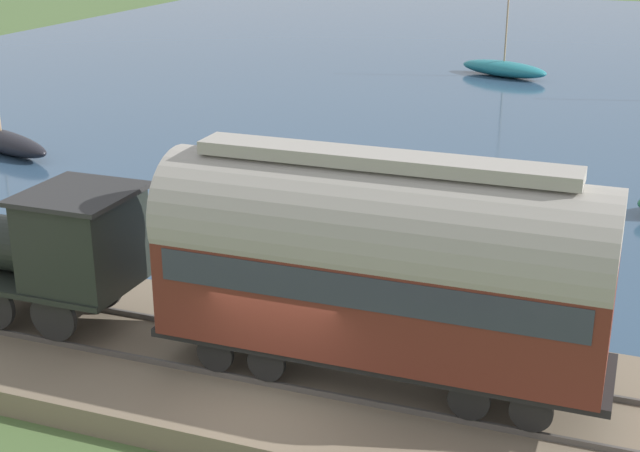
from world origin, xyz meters
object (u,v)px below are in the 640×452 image
(rowboat_near_shore, at_px, (328,280))
(rowboat_mid_harbor, at_px, (242,214))
(steam_locomotive, at_px, (33,244))
(sailboat_black, at_px, (2,140))
(sailboat_teal, at_px, (504,68))
(passenger_coach, at_px, (380,261))
(rowboat_far_out, at_px, (508,224))

(rowboat_near_shore, relative_size, rowboat_mid_harbor, 1.31)
(steam_locomotive, relative_size, sailboat_black, 0.97)
(sailboat_black, bearing_deg, sailboat_teal, -13.88)
(steam_locomotive, bearing_deg, sailboat_black, 41.80)
(rowboat_near_shore, bearing_deg, steam_locomotive, 151.62)
(sailboat_black, height_order, rowboat_near_shore, sailboat_black)
(steam_locomotive, height_order, passenger_coach, passenger_coach)
(passenger_coach, relative_size, rowboat_near_shore, 3.12)
(steam_locomotive, distance_m, sailboat_teal, 36.78)
(rowboat_near_shore, distance_m, rowboat_mid_harbor, 5.93)
(steam_locomotive, relative_size, passenger_coach, 0.72)
(rowboat_far_out, bearing_deg, rowboat_mid_harbor, 157.59)
(steam_locomotive, distance_m, sailboat_black, 17.64)
(passenger_coach, relative_size, rowboat_far_out, 4.12)
(sailboat_black, bearing_deg, rowboat_mid_harbor, -88.03)
(sailboat_black, distance_m, rowboat_far_out, 20.43)
(passenger_coach, xyz_separation_m, rowboat_mid_harbor, (8.95, 7.09, -2.85))
(sailboat_teal, distance_m, rowboat_far_out, 25.99)
(passenger_coach, height_order, sailboat_black, sailboat_black)
(steam_locomotive, distance_m, rowboat_mid_harbor, 9.23)
(steam_locomotive, height_order, rowboat_near_shore, steam_locomotive)
(sailboat_teal, bearing_deg, rowboat_mid_harbor, -165.62)
(rowboat_near_shore, distance_m, rowboat_far_out, 6.97)
(rowboat_near_shore, height_order, rowboat_mid_harbor, rowboat_near_shore)
(sailboat_black, distance_m, rowboat_mid_harbor, 13.07)
(passenger_coach, relative_size, rowboat_mid_harbor, 4.08)
(passenger_coach, distance_m, rowboat_mid_harbor, 11.77)
(steam_locomotive, xyz_separation_m, sailboat_teal, (36.49, -4.25, -1.91))
(passenger_coach, xyz_separation_m, sailboat_teal, (36.49, 3.56, -2.62))
(rowboat_near_shore, xyz_separation_m, rowboat_far_out, (5.98, -3.59, -0.05))
(rowboat_mid_harbor, bearing_deg, sailboat_teal, 0.66)
(steam_locomotive, bearing_deg, rowboat_near_shore, -45.83)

